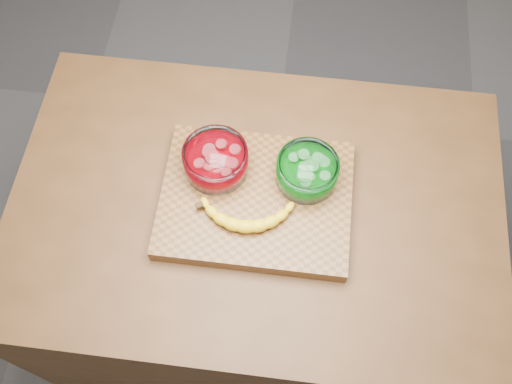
# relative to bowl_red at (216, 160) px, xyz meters

# --- Properties ---
(ground) EXTENTS (3.50, 3.50, 0.00)m
(ground) POSITION_rel_bowl_red_xyz_m (0.10, -0.06, -0.98)
(ground) COLOR #505054
(ground) RESTS_ON ground
(counter) EXTENTS (1.20, 0.80, 0.90)m
(counter) POSITION_rel_bowl_red_xyz_m (0.10, -0.06, -0.53)
(counter) COLOR #4E2F17
(counter) RESTS_ON ground
(cutting_board) EXTENTS (0.45, 0.35, 0.04)m
(cutting_board) POSITION_rel_bowl_red_xyz_m (0.10, -0.06, -0.06)
(cutting_board) COLOR brown
(cutting_board) RESTS_ON counter
(bowl_red) EXTENTS (0.15, 0.15, 0.07)m
(bowl_red) POSITION_rel_bowl_red_xyz_m (0.00, 0.00, 0.00)
(bowl_red) COLOR white
(bowl_red) RESTS_ON cutting_board
(bowl_green) EXTENTS (0.15, 0.15, 0.07)m
(bowl_green) POSITION_rel_bowl_red_xyz_m (0.22, -0.00, -0.00)
(bowl_green) COLOR white
(bowl_green) RESTS_ON cutting_board
(banana) EXTENTS (0.25, 0.12, 0.04)m
(banana) POSITION_rel_bowl_red_xyz_m (0.09, -0.12, -0.02)
(banana) COLOR yellow
(banana) RESTS_ON cutting_board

